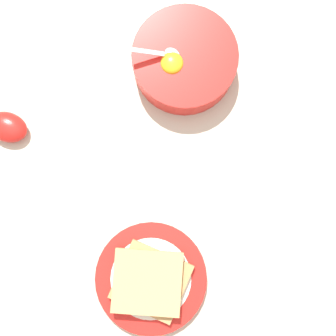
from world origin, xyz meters
The scene contains 5 objects.
ground_plane centered at (0.00, 0.00, 0.00)m, with size 3.00×3.00×0.00m, color beige.
egg_bowl centered at (-0.02, -0.10, 0.03)m, with size 0.17×0.17×0.08m.
toast_plate centered at (-0.16, 0.22, 0.01)m, with size 0.17×0.17×0.02m.
toast_sandwich centered at (-0.16, 0.22, 0.03)m, with size 0.14×0.13×0.02m.
soup_spoon centered at (0.17, 0.15, 0.01)m, with size 0.14×0.07×0.03m.
Camera 1 is at (-0.13, 0.12, 0.75)m, focal length 50.00 mm.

